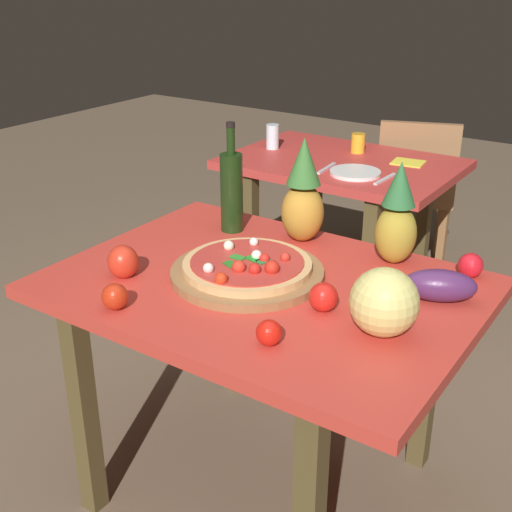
{
  "coord_description": "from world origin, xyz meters",
  "views": [
    {
      "loc": [
        0.96,
        -1.45,
        1.6
      ],
      "look_at": [
        -0.06,
        0.05,
        0.79
      ],
      "focal_mm": 47.08,
      "sensor_mm": 36.0,
      "label": 1
    }
  ],
  "objects_px": {
    "tomato_beside_pepper": "(471,265)",
    "napkin_folded": "(408,163)",
    "pineapple_left": "(397,218)",
    "pizza": "(247,265)",
    "knife_utensil": "(385,179)",
    "bell_pepper": "(123,262)",
    "wine_bottle": "(232,190)",
    "eggplant": "(440,285)",
    "pineapple_right": "(303,196)",
    "fork_utensil": "(327,168)",
    "drinking_glass_juice": "(358,143)",
    "dinner_plate": "(355,173)",
    "tomato_by_bottle": "(323,297)",
    "tomato_at_corner": "(115,297)",
    "drinking_glass_water": "(273,137)",
    "melon": "(384,302)",
    "pizza_board": "(246,273)",
    "display_table": "(264,310)",
    "tomato_near_board": "(269,333)",
    "background_table": "(341,184)",
    "dining_chair": "(415,187)"
  },
  "relations": [
    {
      "from": "tomato_beside_pepper",
      "to": "napkin_folded",
      "type": "bearing_deg",
      "value": 120.9
    },
    {
      "from": "pineapple_left",
      "to": "pizza",
      "type": "bearing_deg",
      "value": -131.68
    },
    {
      "from": "knife_utensil",
      "to": "bell_pepper",
      "type": "bearing_deg",
      "value": -98.38
    },
    {
      "from": "wine_bottle",
      "to": "pineapple_left",
      "type": "distance_m",
      "value": 0.57
    },
    {
      "from": "pizza",
      "to": "tomato_beside_pepper",
      "type": "distance_m",
      "value": 0.65
    },
    {
      "from": "eggplant",
      "to": "tomato_beside_pepper",
      "type": "distance_m",
      "value": 0.2
    },
    {
      "from": "pineapple_right",
      "to": "fork_utensil",
      "type": "relative_size",
      "value": 1.92
    },
    {
      "from": "drinking_glass_juice",
      "to": "dinner_plate",
      "type": "bearing_deg",
      "value": -65.3
    },
    {
      "from": "tomato_by_bottle",
      "to": "tomato_at_corner",
      "type": "xyz_separation_m",
      "value": [
        -0.46,
        -0.3,
        -0.0
      ]
    },
    {
      "from": "pineapple_right",
      "to": "tomato_by_bottle",
      "type": "relative_size",
      "value": 4.4
    },
    {
      "from": "wine_bottle",
      "to": "tomato_beside_pepper",
      "type": "xyz_separation_m",
      "value": [
        0.79,
        0.09,
        -0.11
      ]
    },
    {
      "from": "eggplant",
      "to": "knife_utensil",
      "type": "bearing_deg",
      "value": 121.7
    },
    {
      "from": "tomato_at_corner",
      "to": "drinking_glass_water",
      "type": "distance_m",
      "value": 1.7
    },
    {
      "from": "tomato_by_bottle",
      "to": "tomato_beside_pepper",
      "type": "bearing_deg",
      "value": 58.72
    },
    {
      "from": "tomato_at_corner",
      "to": "napkin_folded",
      "type": "xyz_separation_m",
      "value": [
        0.11,
        1.74,
        -0.03
      ]
    },
    {
      "from": "tomato_at_corner",
      "to": "fork_utensil",
      "type": "bearing_deg",
      "value": 96.12
    },
    {
      "from": "melon",
      "to": "tomato_at_corner",
      "type": "height_order",
      "value": "melon"
    },
    {
      "from": "tomato_beside_pepper",
      "to": "fork_utensil",
      "type": "height_order",
      "value": "tomato_beside_pepper"
    },
    {
      "from": "bell_pepper",
      "to": "pineapple_left",
      "type": "bearing_deg",
      "value": 41.21
    },
    {
      "from": "bell_pepper",
      "to": "pizza_board",
      "type": "bearing_deg",
      "value": 32.58
    },
    {
      "from": "tomato_at_corner",
      "to": "dinner_plate",
      "type": "xyz_separation_m",
      "value": [
        -0.02,
        1.45,
        -0.03
      ]
    },
    {
      "from": "display_table",
      "to": "bell_pepper",
      "type": "distance_m",
      "value": 0.44
    },
    {
      "from": "pizza",
      "to": "tomato_beside_pepper",
      "type": "xyz_separation_m",
      "value": [
        0.54,
        0.37,
        -0.0
      ]
    },
    {
      "from": "tomato_near_board",
      "to": "knife_utensil",
      "type": "bearing_deg",
      "value": 102.83
    },
    {
      "from": "background_table",
      "to": "fork_utensil",
      "type": "distance_m",
      "value": 0.2
    },
    {
      "from": "pizza_board",
      "to": "pineapple_left",
      "type": "height_order",
      "value": "pineapple_left"
    },
    {
      "from": "tomato_by_bottle",
      "to": "fork_utensil",
      "type": "height_order",
      "value": "tomato_by_bottle"
    },
    {
      "from": "pizza_board",
      "to": "pineapple_left",
      "type": "distance_m",
      "value": 0.48
    },
    {
      "from": "bell_pepper",
      "to": "fork_utensil",
      "type": "bearing_deg",
      "value": 91.41
    },
    {
      "from": "drinking_glass_water",
      "to": "knife_utensil",
      "type": "distance_m",
      "value": 0.69
    },
    {
      "from": "knife_utensil",
      "to": "melon",
      "type": "bearing_deg",
      "value": -63.78
    },
    {
      "from": "tomato_by_bottle",
      "to": "drinking_glass_water",
      "type": "bearing_deg",
      "value": 127.51
    },
    {
      "from": "background_table",
      "to": "dinner_plate",
      "type": "xyz_separation_m",
      "value": [
        0.15,
        -0.17,
        0.12
      ]
    },
    {
      "from": "pineapple_right",
      "to": "melon",
      "type": "height_order",
      "value": "pineapple_right"
    },
    {
      "from": "tomato_by_bottle",
      "to": "fork_utensil",
      "type": "distance_m",
      "value": 1.31
    },
    {
      "from": "tomato_by_bottle",
      "to": "drinking_glass_water",
      "type": "height_order",
      "value": "drinking_glass_water"
    },
    {
      "from": "dining_chair",
      "to": "pizza_board",
      "type": "relative_size",
      "value": 1.89
    },
    {
      "from": "pizza_board",
      "to": "background_table",
      "type": "bearing_deg",
      "value": 105.11
    },
    {
      "from": "melon",
      "to": "fork_utensil",
      "type": "bearing_deg",
      "value": 124.17
    },
    {
      "from": "drinking_glass_water",
      "to": "dinner_plate",
      "type": "xyz_separation_m",
      "value": [
        0.53,
        -0.16,
        -0.05
      ]
    },
    {
      "from": "background_table",
      "to": "drinking_glass_juice",
      "type": "bearing_deg",
      "value": 91.42
    },
    {
      "from": "display_table",
      "to": "fork_utensil",
      "type": "relative_size",
      "value": 6.68
    },
    {
      "from": "display_table",
      "to": "background_table",
      "type": "bearing_deg",
      "value": 107.64
    },
    {
      "from": "tomato_beside_pepper",
      "to": "drinking_glass_juice",
      "type": "distance_m",
      "value": 1.38
    },
    {
      "from": "eggplant",
      "to": "tomato_by_bottle",
      "type": "xyz_separation_m",
      "value": [
        -0.23,
        -0.23,
        -0.01
      ]
    },
    {
      "from": "pizza",
      "to": "drinking_glass_juice",
      "type": "relative_size",
      "value": 4.13
    },
    {
      "from": "tomato_beside_pepper",
      "to": "drinking_glass_water",
      "type": "distance_m",
      "value": 1.54
    },
    {
      "from": "pizza_board",
      "to": "drinking_glass_water",
      "type": "relative_size",
      "value": 3.78
    },
    {
      "from": "melon",
      "to": "napkin_folded",
      "type": "relative_size",
      "value": 1.24
    },
    {
      "from": "tomato_by_bottle",
      "to": "dining_chair",
      "type": "bearing_deg",
      "value": 104.15
    }
  ]
}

